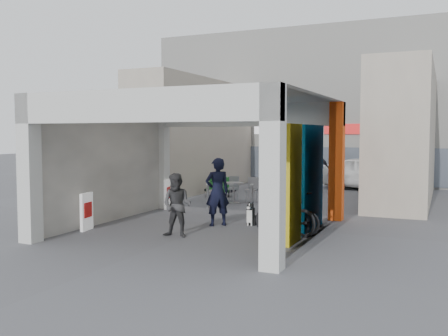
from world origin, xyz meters
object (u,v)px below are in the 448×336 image
at_px(cafe_set, 233,193).
at_px(man_crates, 316,169).
at_px(bicycle_rear, 287,215).
at_px(white_van, 371,173).
at_px(produce_stand, 220,189).
at_px(man_elderly, 276,193).
at_px(bicycle_front, 285,212).
at_px(man_with_dog, 217,192).
at_px(man_back_turned, 177,205).
at_px(border_collie, 251,216).

xyz_separation_m(cafe_set, man_crates, (2.09, 4.42, 0.68)).
height_order(man_crates, bicycle_rear, man_crates).
distance_m(bicycle_rear, white_van, 11.26).
height_order(produce_stand, man_elderly, man_elderly).
relative_size(man_elderly, bicycle_rear, 0.91).
relative_size(man_crates, white_van, 0.45).
height_order(produce_stand, bicycle_front, bicycle_front).
xyz_separation_m(produce_stand, bicycle_rear, (4.81, -6.51, 0.20)).
relative_size(man_elderly, white_van, 0.34).
bearing_deg(man_elderly, cafe_set, 155.01).
height_order(bicycle_front, white_van, white_van).
bearing_deg(man_with_dog, bicycle_rear, 126.20).
bearing_deg(bicycle_front, cafe_set, 64.56).
bearing_deg(white_van, man_back_turned, -173.09).
bearing_deg(man_crates, border_collie, 94.71).
xyz_separation_m(man_crates, bicycle_front, (1.40, -9.26, -0.46)).
relative_size(produce_stand, man_with_dog, 0.62).
distance_m(cafe_set, man_crates, 4.94).
height_order(man_elderly, white_van, man_elderly).
height_order(border_collie, bicycle_front, bicycle_front).
bearing_deg(man_with_dog, man_elderly, -163.61).
bearing_deg(bicycle_rear, man_crates, 8.07).
bearing_deg(man_crates, white_van, -136.68).
height_order(bicycle_rear, white_van, white_van).
height_order(border_collie, man_crates, man_crates).
relative_size(border_collie, man_back_turned, 0.42).
distance_m(produce_stand, border_collie, 6.61).
distance_m(produce_stand, man_back_turned, 8.24).
distance_m(bicycle_front, bicycle_rear, 0.25).
bearing_deg(cafe_set, bicycle_rear, -54.56).
relative_size(man_with_dog, man_back_turned, 1.19).
distance_m(border_collie, man_crates, 8.61).
bearing_deg(man_back_turned, produce_stand, 101.02).
xyz_separation_m(bicycle_front, white_van, (0.70, 11.02, 0.22)).
height_order(man_elderly, man_crates, man_crates).
distance_m(cafe_set, border_collie, 4.75).
distance_m(cafe_set, white_van, 7.48).
height_order(produce_stand, man_back_turned, man_back_turned).
xyz_separation_m(produce_stand, man_with_dog, (2.66, -6.07, 0.64)).
xyz_separation_m(border_collie, bicycle_front, (1.21, -0.68, 0.28)).
bearing_deg(border_collie, man_back_turned, -121.17).
xyz_separation_m(man_with_dog, man_back_turned, (-0.27, -1.80, -0.15)).
relative_size(produce_stand, man_crates, 0.59).
distance_m(produce_stand, man_with_dog, 6.66).
distance_m(cafe_set, produce_stand, 1.88).
height_order(cafe_set, man_crates, man_crates).
xyz_separation_m(produce_stand, man_crates, (3.30, 2.97, 0.70)).
relative_size(produce_stand, border_collie, 1.77).
bearing_deg(man_back_turned, white_van, 70.70).
bearing_deg(man_elderly, border_collie, -79.53).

